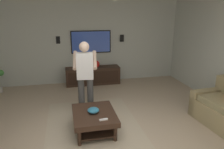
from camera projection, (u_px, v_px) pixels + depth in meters
ground_plane at (109, 144)px, 3.82m from camera, size 8.65×8.65×0.00m
wall_back_tv at (85, 38)px, 6.83m from camera, size 0.10×6.27×2.87m
area_rug at (93, 126)px, 4.41m from camera, size 2.56×1.86×0.01m
coffee_table at (94, 117)px, 4.14m from camera, size 1.00×0.80×0.40m
media_console at (93, 76)px, 6.88m from camera, size 0.45×1.70×0.55m
tv at (91, 42)px, 6.80m from camera, size 0.05×1.26×0.71m
person_standing at (85, 73)px, 4.76m from camera, size 0.58×0.58×1.64m
bowl at (93, 110)px, 4.09m from camera, size 0.22×0.22×0.10m
remote_white at (104, 120)px, 3.82m from camera, size 0.06×0.15×0.02m
vase_round at (96, 64)px, 6.75m from camera, size 0.22×0.22×0.22m
wall_speaker_left at (122, 38)px, 7.00m from camera, size 0.06×0.12×0.22m
wall_speaker_right at (58, 40)px, 6.58m from camera, size 0.06×0.12×0.22m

